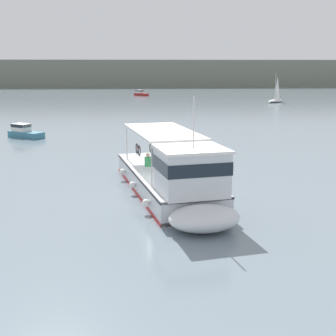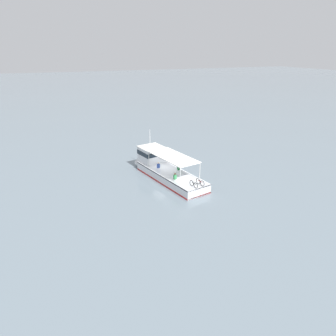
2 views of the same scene
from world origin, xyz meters
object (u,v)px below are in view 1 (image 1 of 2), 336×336
at_px(sailboat_near_starboard, 276,99).
at_px(ferry_main, 173,180).
at_px(motorboat_outer_anchorage, 24,132).
at_px(motorboat_far_right, 141,93).

bearing_deg(sailboat_near_starboard, ferry_main, -111.23).
distance_m(sailboat_near_starboard, motorboat_outer_anchorage, 54.00).
relative_size(ferry_main, motorboat_far_right, 3.68).
height_order(motorboat_far_right, motorboat_outer_anchorage, same).
height_order(ferry_main, motorboat_far_right, ferry_main).
bearing_deg(motorboat_outer_anchorage, sailboat_near_starboard, 47.98).
relative_size(sailboat_near_starboard, motorboat_outer_anchorage, 1.47).
xyz_separation_m(ferry_main, motorboat_outer_anchorage, (-12.28, 21.33, -0.47)).
distance_m(sailboat_near_starboard, motorboat_far_right, 32.76).
height_order(sailboat_near_starboard, motorboat_outer_anchorage, sailboat_near_starboard).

